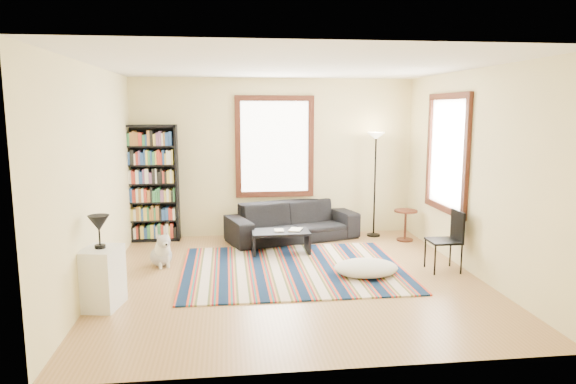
{
  "coord_description": "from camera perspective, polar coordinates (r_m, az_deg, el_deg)",
  "views": [
    {
      "loc": [
        -0.86,
        -6.61,
        2.25
      ],
      "look_at": [
        0.0,
        0.5,
        1.1
      ],
      "focal_mm": 32.0,
      "sensor_mm": 36.0,
      "label": 1
    }
  ],
  "objects": [
    {
      "name": "wall_back",
      "position": [
        9.24,
        -1.53,
        3.85
      ],
      "size": [
        5.0,
        0.1,
        2.8
      ],
      "primitive_type": "cube",
      "color": "beige",
      "rests_on": "floor"
    },
    {
      "name": "window_right",
      "position": [
        8.15,
        17.28,
        4.14
      ],
      "size": [
        0.06,
        1.2,
        1.6
      ],
      "primitive_type": "cube",
      "color": "white",
      "rests_on": "wall_right"
    },
    {
      "name": "book_b",
      "position": [
        8.18,
        0.18,
        -4.17
      ],
      "size": [
        0.27,
        0.31,
        0.02
      ],
      "primitive_type": "imported",
      "rotation": [
        0.0,
        0.0,
        -0.36
      ],
      "color": "beige",
      "rests_on": "coffee_table"
    },
    {
      "name": "floor",
      "position": [
        7.06,
        0.5,
        -9.91
      ],
      "size": [
        5.0,
        5.0,
        0.1
      ],
      "primitive_type": "cube",
      "color": "#A4794B",
      "rests_on": "ground"
    },
    {
      "name": "white_cabinet",
      "position": [
        6.32,
        -19.96,
        -8.95
      ],
      "size": [
        0.47,
        0.57,
        0.7
      ],
      "primitive_type": "cube",
      "rotation": [
        0.0,
        0.0,
        -0.2
      ],
      "color": "white",
      "rests_on": "floor"
    },
    {
      "name": "table_lamp",
      "position": [
        6.18,
        -20.24,
        -4.18
      ],
      "size": [
        0.3,
        0.3,
        0.38
      ],
      "primitive_type": null,
      "rotation": [
        0.0,
        0.0,
        -0.29
      ],
      "color": "black",
      "rests_on": "white_cabinet"
    },
    {
      "name": "side_table",
      "position": [
        9.13,
        12.9,
        -3.64
      ],
      "size": [
        0.49,
        0.49,
        0.54
      ],
      "primitive_type": "cylinder",
      "rotation": [
        0.0,
        0.0,
        0.25
      ],
      "color": "#421D10",
      "rests_on": "floor"
    },
    {
      "name": "folding_chair",
      "position": [
        7.55,
        16.9,
        -5.23
      ],
      "size": [
        0.42,
        0.4,
        0.86
      ],
      "primitive_type": "cube",
      "rotation": [
        0.0,
        0.0,
        -0.0
      ],
      "color": "black",
      "rests_on": "floor"
    },
    {
      "name": "floor_cushion",
      "position": [
        7.18,
        8.66,
        -8.34
      ],
      "size": [
        0.97,
        0.78,
        0.22
      ],
      "primitive_type": "ellipsoid",
      "rotation": [
        0.0,
        0.0,
        0.14
      ],
      "color": "beige",
      "rests_on": "floor"
    },
    {
      "name": "coffee_table",
      "position": [
        8.16,
        -0.83,
        -5.58
      ],
      "size": [
        0.98,
        0.67,
        0.36
      ],
      "primitive_type": "cube",
      "rotation": [
        0.0,
        0.0,
        0.21
      ],
      "color": "black",
      "rests_on": "floor"
    },
    {
      "name": "ceiling",
      "position": [
        6.69,
        0.53,
        14.26
      ],
      "size": [
        5.0,
        5.0,
        0.1
      ],
      "primitive_type": "cube",
      "color": "white",
      "rests_on": "floor"
    },
    {
      "name": "floor_lamp",
      "position": [
        9.24,
        9.62,
        0.78
      ],
      "size": [
        0.3,
        0.3,
        1.86
      ],
      "primitive_type": null,
      "rotation": [
        0.0,
        0.0,
        -0.0
      ],
      "color": "black",
      "rests_on": "floor"
    },
    {
      "name": "window_back",
      "position": [
        9.15,
        -1.49,
        5.05
      ],
      "size": [
        1.2,
        0.06,
        1.6
      ],
      "primitive_type": "cube",
      "color": "white",
      "rests_on": "wall_back"
    },
    {
      "name": "book_a",
      "position": [
        8.1,
        -1.53,
        -4.31
      ],
      "size": [
        0.15,
        0.2,
        0.02
      ],
      "primitive_type": "imported",
      "rotation": [
        0.0,
        0.0,
        -0.04
      ],
      "color": "beige",
      "rests_on": "coffee_table"
    },
    {
      "name": "wall_front",
      "position": [
        4.24,
        4.97,
        -2.51
      ],
      "size": [
        5.0,
        0.1,
        2.8
      ],
      "primitive_type": "cube",
      "color": "beige",
      "rests_on": "floor"
    },
    {
      "name": "dog",
      "position": [
        7.71,
        -13.94,
        -6.2
      ],
      "size": [
        0.51,
        0.59,
        0.49
      ],
      "primitive_type": null,
      "rotation": [
        0.0,
        0.0,
        0.39
      ],
      "color": "silver",
      "rests_on": "floor"
    },
    {
      "name": "sofa",
      "position": [
        8.95,
        0.5,
        -3.29
      ],
      "size": [
        1.49,
        2.4,
        0.65
      ],
      "primitive_type": "imported",
      "rotation": [
        0.0,
        0.0,
        0.3
      ],
      "color": "black",
      "rests_on": "floor"
    },
    {
      "name": "wall_right",
      "position": [
        7.49,
        20.26,
        2.04
      ],
      "size": [
        0.1,
        5.0,
        2.8
      ],
      "primitive_type": "cube",
      "color": "beige",
      "rests_on": "floor"
    },
    {
      "name": "rug",
      "position": [
        7.39,
        0.55,
        -8.54
      ],
      "size": [
        3.12,
        2.5,
        0.02
      ],
      "primitive_type": "cube",
      "color": "#0B1D3B",
      "rests_on": "floor"
    },
    {
      "name": "bookshelf",
      "position": [
        9.11,
        -14.9,
        0.93
      ],
      "size": [
        0.9,
        0.3,
        2.0
      ],
      "primitive_type": "cube",
      "color": "black",
      "rests_on": "floor"
    },
    {
      "name": "wall_left",
      "position": [
        6.88,
        -21.06,
        1.4
      ],
      "size": [
        0.1,
        5.0,
        2.8
      ],
      "primitive_type": "cube",
      "color": "beige",
      "rests_on": "floor"
    }
  ]
}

